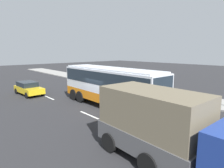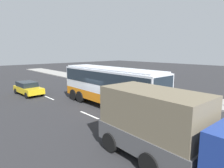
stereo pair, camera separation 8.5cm
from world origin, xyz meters
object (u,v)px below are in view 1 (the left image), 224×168
object	(u,v)px
car_yellow_taxi	(28,88)
car_blue_saloon	(92,83)
coach_bus	(110,83)
pedestrian_near_curb	(128,81)
cargo_truck	(167,128)

from	to	relation	value
car_yellow_taxi	car_blue_saloon	xyz separation A→B (m)	(1.91, 7.41, -0.02)
coach_bus	car_yellow_taxi	world-z (taller)	coach_bus
car_yellow_taxi	pedestrian_near_curb	distance (m)	11.77
cargo_truck	pedestrian_near_curb	world-z (taller)	cargo_truck
pedestrian_near_curb	car_yellow_taxi	bearing A→B (deg)	-139.55
coach_bus	car_blue_saloon	world-z (taller)	coach_bus
coach_bus	pedestrian_near_curb	world-z (taller)	coach_bus
coach_bus	car_yellow_taxi	bearing A→B (deg)	-158.56
cargo_truck	coach_bus	bearing A→B (deg)	155.99
cargo_truck	car_blue_saloon	size ratio (longest dim) A/B	1.58
car_blue_saloon	pedestrian_near_curb	world-z (taller)	pedestrian_near_curb
car_yellow_taxi	coach_bus	bearing A→B (deg)	18.04
coach_bus	pedestrian_near_curb	xyz separation A→B (m)	(-4.13, 6.53, -1.04)
cargo_truck	car_yellow_taxi	distance (m)	17.98
car_blue_saloon	coach_bus	bearing A→B (deg)	-25.54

